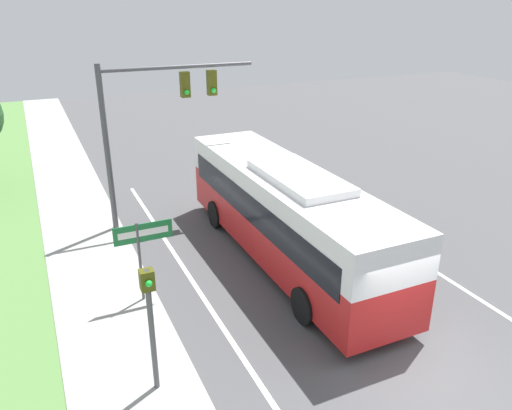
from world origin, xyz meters
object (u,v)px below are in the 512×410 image
(signal_gantry, at_px, (153,112))
(pedestrian_signal, at_px, (150,312))
(street_sign, at_px, (142,244))
(bus, at_px, (286,210))

(signal_gantry, bearing_deg, pedestrian_signal, -105.27)
(signal_gantry, distance_m, street_sign, 6.03)
(bus, distance_m, signal_gantry, 6.02)
(bus, height_order, signal_gantry, signal_gantry)
(bus, distance_m, pedestrian_signal, 6.84)
(bus, height_order, pedestrian_signal, bus)
(signal_gantry, relative_size, street_sign, 2.44)
(bus, xyz_separation_m, pedestrian_signal, (-5.37, -4.22, 0.30))
(signal_gantry, bearing_deg, street_sign, -108.81)
(bus, relative_size, street_sign, 4.36)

